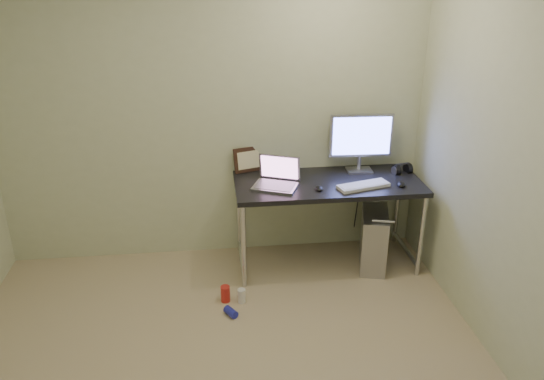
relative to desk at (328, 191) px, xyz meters
The scene contains 17 objects.
wall_back 1.13m from the desk, 160.09° to the left, with size 3.50×0.02×2.50m, color beige.
wall_right 1.75m from the desk, 59.42° to the right, with size 0.02×3.50×2.50m, color beige.
desk is the anchor object (origin of this frame).
tower_computer 0.58m from the desk, 12.26° to the right, with size 0.32×0.51×0.52m.
cable_a 0.52m from the desk, 39.44° to the left, with size 0.01×0.01×0.70m, color black.
cable_b 0.58m from the desk, 31.14° to the left, with size 0.01×0.01×0.72m, color black.
can_red 1.16m from the desk, 151.18° to the right, with size 0.07×0.07×0.13m, color red.
can_white 1.09m from the desk, 145.97° to the right, with size 0.06×0.06×0.11m, color white.
can_blue 1.25m from the desk, 141.64° to the right, with size 0.06×0.06×0.11m, color #2226AE.
laptop 0.45m from the desk, behind, with size 0.41×0.38×0.23m.
monitor 0.52m from the desk, 33.42° to the left, with size 0.53×0.16×0.49m.
keyboard 0.30m from the desk, 30.87° to the right, with size 0.42×0.14×0.03m, color silver.
mouse_right 0.59m from the desk, 15.56° to the right, with size 0.07×0.11×0.04m, color black.
mouse_left 0.21m from the desk, 124.97° to the right, with size 0.06×0.10×0.03m, color black.
headphones 0.68m from the desk, ahead, with size 0.18×0.10×0.11m.
picture_frame 0.72m from the desk, 153.78° to the left, with size 0.26×0.03×0.21m, color black.
webcam 0.55m from the desk, 148.09° to the left, with size 0.04×0.04×0.11m.
Camera 1 is at (-0.00, -2.45, 2.39)m, focal length 35.00 mm.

